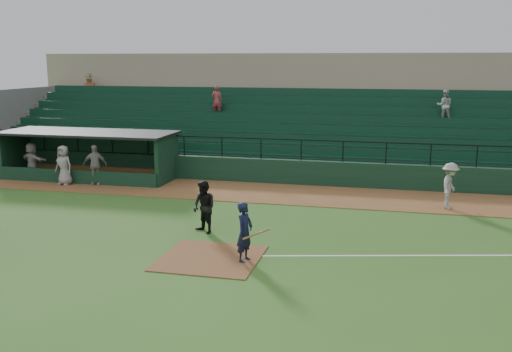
# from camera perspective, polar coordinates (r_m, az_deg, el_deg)

# --- Properties ---
(ground) EXTENTS (90.00, 90.00, 0.00)m
(ground) POSITION_cam_1_polar(r_m,az_deg,el_deg) (18.73, -3.61, -7.17)
(ground) COLOR #2F5A1D
(ground) RESTS_ON ground
(warning_track) EXTENTS (40.00, 4.00, 0.03)m
(warning_track) POSITION_cam_1_polar(r_m,az_deg,el_deg) (26.19, 1.54, -1.70)
(warning_track) COLOR brown
(warning_track) RESTS_ON ground
(home_plate_dirt) EXTENTS (3.00, 3.00, 0.03)m
(home_plate_dirt) POSITION_cam_1_polar(r_m,az_deg,el_deg) (17.83, -4.56, -8.11)
(home_plate_dirt) COLOR brown
(home_plate_dirt) RESTS_ON ground
(foul_line) EXTENTS (17.49, 4.44, 0.01)m
(foul_line) POSITION_cam_1_polar(r_m,az_deg,el_deg) (19.30, 21.10, -7.36)
(foul_line) COLOR white
(foul_line) RESTS_ON ground
(stadium_structure) EXTENTS (38.00, 13.08, 6.40)m
(stadium_structure) POSITION_cam_1_polar(r_m,az_deg,el_deg) (34.02, 4.53, 5.22)
(stadium_structure) COLOR #10301E
(stadium_structure) RESTS_ON ground
(dugout) EXTENTS (8.90, 3.20, 2.42)m
(dugout) POSITION_cam_1_polar(r_m,az_deg,el_deg) (30.83, -15.85, 2.35)
(dugout) COLOR #10301E
(dugout) RESTS_ON ground
(batter_at_plate) EXTENTS (1.09, 0.76, 1.84)m
(batter_at_plate) POSITION_cam_1_polar(r_m,az_deg,el_deg) (17.24, -1.12, -5.59)
(batter_at_plate) COLOR black
(batter_at_plate) RESTS_ON ground
(umpire) EXTENTS (1.14, 1.08, 1.85)m
(umpire) POSITION_cam_1_polar(r_m,az_deg,el_deg) (20.15, -5.18, -3.11)
(umpire) COLOR black
(umpire) RESTS_ON ground
(runner) EXTENTS (1.02, 1.37, 1.89)m
(runner) POSITION_cam_1_polar(r_m,az_deg,el_deg) (24.52, 18.68, -0.93)
(runner) COLOR #A19C97
(runner) RESTS_ON warning_track
(dugout_player_a) EXTENTS (1.23, 0.78, 1.95)m
(dugout_player_a) POSITION_cam_1_polar(r_m,az_deg,el_deg) (28.78, -15.70, 1.08)
(dugout_player_a) COLOR #9B9591
(dugout_player_a) RESTS_ON warning_track
(dugout_player_b) EXTENTS (1.03, 0.77, 1.92)m
(dugout_player_b) POSITION_cam_1_polar(r_m,az_deg,el_deg) (29.22, -18.53, 1.03)
(dugout_player_b) COLOR gray
(dugout_player_b) RESTS_ON warning_track
(dugout_player_c) EXTENTS (1.80, 1.08, 1.85)m
(dugout_player_c) POSITION_cam_1_polar(r_m,az_deg,el_deg) (31.28, -21.32, 1.43)
(dugout_player_c) COLOR #A8A39D
(dugout_player_c) RESTS_ON warning_track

